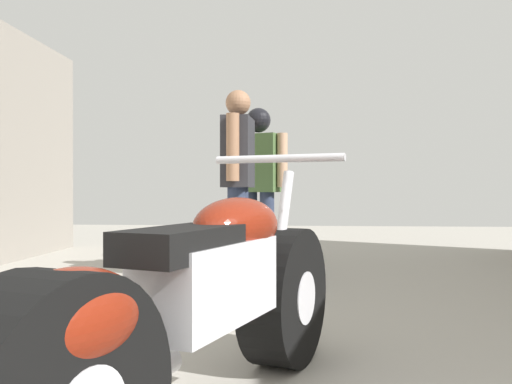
# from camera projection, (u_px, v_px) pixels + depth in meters

# --- Properties ---
(ground_plane) EXTENTS (17.48, 17.48, 0.00)m
(ground_plane) POSITION_uv_depth(u_px,v_px,m) (280.00, 318.00, 3.43)
(ground_plane) COLOR #A8A399
(motorcycle_maroon_cruiser) EXTENTS (0.96, 2.04, 0.97)m
(motorcycle_maroon_cruiser) POSITION_uv_depth(u_px,v_px,m) (203.00, 312.00, 1.81)
(motorcycle_maroon_cruiser) COLOR black
(motorcycle_maroon_cruiser) RESTS_ON ground_plane
(mechanic_in_blue) EXTENTS (0.27, 0.70, 1.73)m
(mechanic_in_blue) POSITION_uv_depth(u_px,v_px,m) (238.00, 172.00, 4.95)
(mechanic_in_blue) COLOR #2D3851
(mechanic_in_blue) RESTS_ON ground_plane
(mechanic_with_helmet) EXTENTS (0.65, 0.38, 1.67)m
(mechanic_with_helmet) POSITION_uv_depth(u_px,v_px,m) (258.00, 172.00, 5.64)
(mechanic_with_helmet) COLOR #2D3851
(mechanic_with_helmet) RESTS_ON ground_plane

